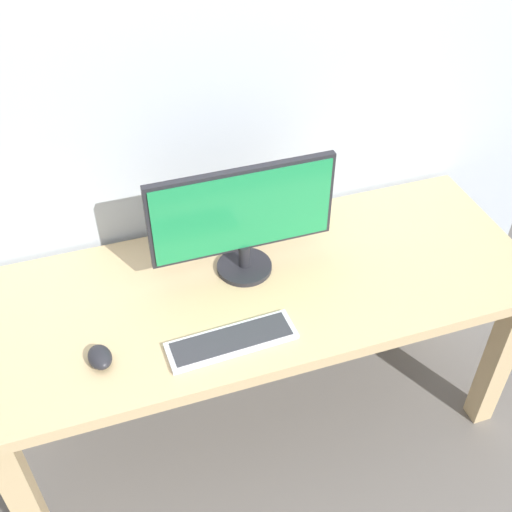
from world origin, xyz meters
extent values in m
plane|color=slate|center=(0.00, 0.00, 0.00)|extent=(6.00, 6.00, 0.00)
cube|color=tan|center=(0.00, 0.00, 0.69)|extent=(1.80, 0.69, 0.04)
cube|color=tan|center=(-0.82, -0.27, 0.34)|extent=(0.08, 0.08, 0.67)
cube|color=tan|center=(0.82, -0.27, 0.34)|extent=(0.08, 0.08, 0.67)
cube|color=tan|center=(-0.82, 0.27, 0.34)|extent=(0.08, 0.08, 0.67)
cube|color=tan|center=(0.82, 0.27, 0.34)|extent=(0.08, 0.08, 0.67)
cylinder|color=#232328|center=(-0.02, 0.08, 0.72)|extent=(0.18, 0.18, 0.02)
cylinder|color=#232328|center=(-0.02, 0.08, 0.77)|extent=(0.04, 0.04, 0.08)
cube|color=#232328|center=(-0.02, 0.09, 0.94)|extent=(0.59, 0.02, 0.30)
cube|color=#1E8C4C|center=(-0.02, 0.08, 0.94)|extent=(0.56, 0.01, 0.27)
cube|color=silver|center=(-0.15, -0.21, 0.72)|extent=(0.38, 0.13, 0.02)
cube|color=#333338|center=(-0.15, -0.21, 0.73)|extent=(0.35, 0.10, 0.00)
ellipsoid|color=#232328|center=(-0.52, -0.16, 0.73)|extent=(0.08, 0.10, 0.04)
camera|label=1|loc=(-0.46, -1.36, 2.10)|focal=44.23mm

